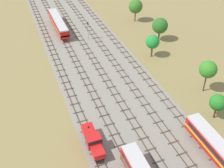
{
  "coord_description": "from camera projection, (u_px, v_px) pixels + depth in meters",
  "views": [
    {
      "loc": [
        -19.16,
        -4.15,
        40.4
      ],
      "look_at": [
        0.0,
        45.84,
        1.5
      ],
      "focal_mm": 44.04,
      "sensor_mm": 36.0,
      "label": 1
    }
  ],
  "objects": [
    {
      "name": "track_centre_left",
      "position": [
        97.0,
        66.0,
        75.4
      ],
      "size": [
        2.4,
        126.0,
        0.29
      ],
      "color": "#47382D",
      "rests_on": "ground"
    },
    {
      "name": "track_left",
      "position": [
        80.0,
        69.0,
        73.97
      ],
      "size": [
        2.4,
        126.0,
        0.29
      ],
      "color": "#47382D",
      "rests_on": "ground"
    },
    {
      "name": "track_centre",
      "position": [
        114.0,
        62.0,
        76.83
      ],
      "size": [
        2.4,
        126.0,
        0.29
      ],
      "color": "#47382D",
      "rests_on": "ground"
    },
    {
      "name": "lineside_tree_0",
      "position": [
        218.0,
        103.0,
        56.47
      ],
      "size": [
        3.53,
        3.53,
        5.89
      ],
      "color": "#4C331E",
      "rests_on": "ground"
    },
    {
      "name": "lineside_tree_1",
      "position": [
        160.0,
        26.0,
        85.14
      ],
      "size": [
        4.9,
        4.9,
        7.45
      ],
      "color": "#4C331E",
      "rests_on": "ground"
    },
    {
      "name": "signal_post_near",
      "position": [
        88.0,
        28.0,
        86.4
      ],
      "size": [
        0.28,
        0.47,
        5.99
      ],
      "color": "gray",
      "rests_on": "ground"
    },
    {
      "name": "track_far_left",
      "position": [
        62.0,
        73.0,
        72.54
      ],
      "size": [
        2.4,
        126.0,
        0.29
      ],
      "color": "#47382D",
      "rests_on": "ground"
    },
    {
      "name": "lineside_tree_4",
      "position": [
        153.0,
        42.0,
        77.09
      ],
      "size": [
        3.89,
        3.89,
        6.62
      ],
      "color": "#4C331E",
      "rests_on": "ground"
    },
    {
      "name": "shunter_loco_far_left_mid",
      "position": [
        93.0,
        140.0,
        50.94
      ],
      "size": [
        2.74,
        8.46,
        3.1
      ],
      "color": "red",
      "rests_on": "ground"
    },
    {
      "name": "track_centre_right",
      "position": [
        130.0,
        59.0,
        78.27
      ],
      "size": [
        2.4,
        126.0,
        0.29
      ],
      "color": "#47382D",
      "rests_on": "ground"
    },
    {
      "name": "diesel_railcar_left_midfar",
      "position": [
        58.0,
        23.0,
        92.71
      ],
      "size": [
        2.96,
        20.5,
        3.8
      ],
      "color": "red",
      "rests_on": "ground"
    },
    {
      "name": "lineside_tree_2",
      "position": [
        208.0,
        70.0,
        62.95
      ],
      "size": [
        4.12,
        4.12,
        8.17
      ],
      "color": "#4C331E",
      "rests_on": "ground"
    },
    {
      "name": "lineside_tree_3",
      "position": [
        136.0,
        6.0,
        97.11
      ],
      "size": [
        4.94,
        4.94,
        8.05
      ],
      "color": "#4C331E",
      "rests_on": "ground"
    },
    {
      "name": "ground_plane",
      "position": [
        99.0,
        68.0,
        74.73
      ],
      "size": [
        480.0,
        480.0,
        0.0
      ],
      "primitive_type": "plane",
      "color": "olive"
    },
    {
      "name": "ballast_bed",
      "position": [
        99.0,
        68.0,
        74.73
      ],
      "size": [
        23.79,
        176.0,
        0.01
      ],
      "primitive_type": "cube",
      "color": "gray",
      "rests_on": "ground"
    }
  ]
}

